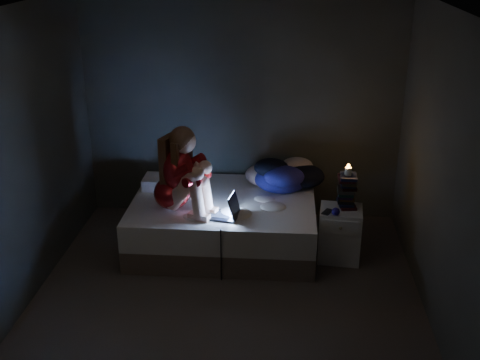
# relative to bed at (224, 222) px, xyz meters

# --- Properties ---
(floor) EXTENTS (3.60, 3.80, 0.02)m
(floor) POSITION_rel_bed_xyz_m (0.13, -1.10, -0.27)
(floor) COLOR #514741
(floor) RESTS_ON ground
(ceiling) EXTENTS (3.60, 3.80, 0.02)m
(ceiling) POSITION_rel_bed_xyz_m (0.13, -1.10, 2.35)
(ceiling) COLOR silver
(ceiling) RESTS_ON ground
(wall_back) EXTENTS (3.60, 0.02, 2.60)m
(wall_back) POSITION_rel_bed_xyz_m (0.13, 0.81, 1.04)
(wall_back) COLOR #333431
(wall_back) RESTS_ON ground
(wall_front) EXTENTS (3.60, 0.02, 2.60)m
(wall_front) POSITION_rel_bed_xyz_m (0.13, -3.01, 1.04)
(wall_front) COLOR #333431
(wall_front) RESTS_ON ground
(wall_left) EXTENTS (0.02, 3.80, 2.60)m
(wall_left) POSITION_rel_bed_xyz_m (-1.68, -1.10, 1.04)
(wall_left) COLOR #333431
(wall_left) RESTS_ON ground
(wall_right) EXTENTS (0.02, 3.80, 2.60)m
(wall_right) POSITION_rel_bed_xyz_m (1.94, -1.10, 1.04)
(wall_right) COLOR #333431
(wall_right) RESTS_ON ground
(bed) EXTENTS (1.92, 1.44, 0.53)m
(bed) POSITION_rel_bed_xyz_m (0.00, 0.00, 0.00)
(bed) COLOR silver
(bed) RESTS_ON ground
(pillow) EXTENTS (0.44, 0.31, 0.13)m
(pillow) POSITION_rel_bed_xyz_m (-0.69, 0.27, 0.33)
(pillow) COLOR silver
(pillow) RESTS_ON bed
(woman) EXTENTS (0.66, 0.54, 0.91)m
(woman) POSITION_rel_bed_xyz_m (-0.49, -0.30, 0.72)
(woman) COLOR #9E1612
(woman) RESTS_ON bed
(laptop) EXTENTS (0.41, 0.32, 0.27)m
(laptop) POSITION_rel_bed_xyz_m (-0.01, -0.41, 0.40)
(laptop) COLOR black
(laptop) RESTS_ON bed
(clothes_pile) EXTENTS (0.68, 0.57, 0.37)m
(clothes_pile) POSITION_rel_bed_xyz_m (0.60, 0.33, 0.45)
(clothes_pile) COLOR navy
(clothes_pile) RESTS_ON bed
(nightstand) EXTENTS (0.46, 0.41, 0.56)m
(nightstand) POSITION_rel_bed_xyz_m (1.22, -0.22, 0.02)
(nightstand) COLOR silver
(nightstand) RESTS_ON ground
(book_stack) EXTENTS (0.19, 0.25, 0.36)m
(book_stack) POSITION_rel_bed_xyz_m (1.27, -0.13, 0.48)
(book_stack) COLOR black
(book_stack) RESTS_ON nightstand
(candle) EXTENTS (0.07, 0.07, 0.08)m
(candle) POSITION_rel_bed_xyz_m (1.27, -0.13, 0.70)
(candle) COLOR beige
(candle) RESTS_ON book_stack
(phone) EXTENTS (0.12, 0.16, 0.01)m
(phone) POSITION_rel_bed_xyz_m (1.08, -0.32, 0.30)
(phone) COLOR black
(phone) RESTS_ON nightstand
(blue_orb) EXTENTS (0.08, 0.08, 0.08)m
(blue_orb) POSITION_rel_bed_xyz_m (1.16, -0.37, 0.34)
(blue_orb) COLOR navy
(blue_orb) RESTS_ON nightstand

